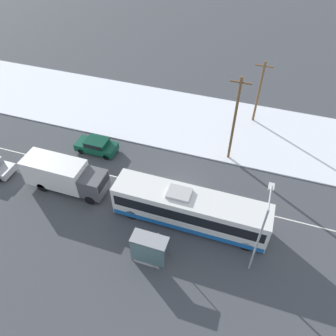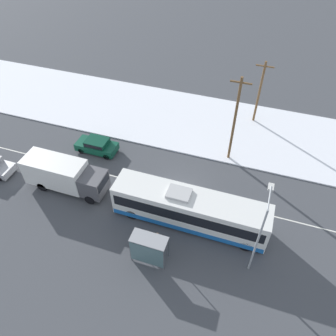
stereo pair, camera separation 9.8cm
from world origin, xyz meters
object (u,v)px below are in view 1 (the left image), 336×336
at_px(box_truck, 64,174).
at_px(bus_shelter, 148,248).
at_px(utility_pole_snowlot, 259,92).
at_px(city_bus, 190,209).
at_px(utility_pole_roadside, 235,120).
at_px(streetlamp, 261,227).
at_px(sedan_car, 97,145).
at_px(pedestrian_at_stop, 158,238).

xyz_separation_m(box_truck, bus_shelter, (9.53, -4.53, 0.05)).
relative_size(bus_shelter, utility_pole_snowlot, 0.37).
xyz_separation_m(city_bus, utility_pole_roadside, (1.54, 8.61, 2.97)).
xyz_separation_m(city_bus, streetlamp, (5.23, -2.11, 2.69)).
bearing_deg(utility_pole_roadside, bus_shelter, -104.50).
bearing_deg(sedan_car, streetlamp, 155.12).
relative_size(box_truck, utility_pole_roadside, 0.83).
height_order(streetlamp, utility_pole_roadside, utility_pole_roadside).
bearing_deg(city_bus, utility_pole_roadside, 79.88).
xyz_separation_m(city_bus, utility_pole_snowlot, (2.97, 15.58, 2.11)).
height_order(sedan_car, utility_pole_snowlot, utility_pole_snowlot).
bearing_deg(utility_pole_snowlot, city_bus, -100.80).
bearing_deg(bus_shelter, sedan_car, 133.38).
xyz_separation_m(sedan_car, utility_pole_snowlot, (14.03, 10.13, 2.92)).
distance_m(box_truck, utility_pole_roadside, 15.67).
bearing_deg(sedan_car, pedestrian_at_stop, 138.37).
bearing_deg(streetlamp, box_truck, 172.10).
relative_size(city_bus, utility_pole_roadside, 1.40).
relative_size(city_bus, streetlamp, 1.83).
bearing_deg(utility_pole_roadside, pedestrian_at_stop, -105.34).
relative_size(pedestrian_at_stop, streetlamp, 0.24).
relative_size(box_truck, sedan_car, 1.80).
height_order(box_truck, streetlamp, streetlamp).
relative_size(bus_shelter, utility_pole_roadside, 0.30).
height_order(bus_shelter, utility_pole_snowlot, utility_pole_snowlot).
height_order(sedan_car, pedestrian_at_stop, pedestrian_at_stop).
height_order(bus_shelter, streetlamp, streetlamp).
distance_m(bus_shelter, utility_pole_snowlot, 20.58).
distance_m(city_bus, utility_pole_snowlot, 16.00).
bearing_deg(streetlamp, sedan_car, 155.12).
bearing_deg(pedestrian_at_stop, sedan_car, 138.37).
height_order(utility_pole_roadside, utility_pole_snowlot, utility_pole_roadside).
distance_m(sedan_car, bus_shelter, 13.49).
bearing_deg(sedan_car, box_truck, 86.82).
relative_size(pedestrian_at_stop, utility_pole_roadside, 0.18).
bearing_deg(pedestrian_at_stop, streetlamp, 6.86).
distance_m(sedan_car, streetlamp, 18.28).
height_order(city_bus, box_truck, city_bus).
relative_size(sedan_car, bus_shelter, 1.56).
distance_m(city_bus, utility_pole_roadside, 9.24).
distance_m(bus_shelter, streetlamp, 7.83).
relative_size(sedan_car, pedestrian_at_stop, 2.57).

